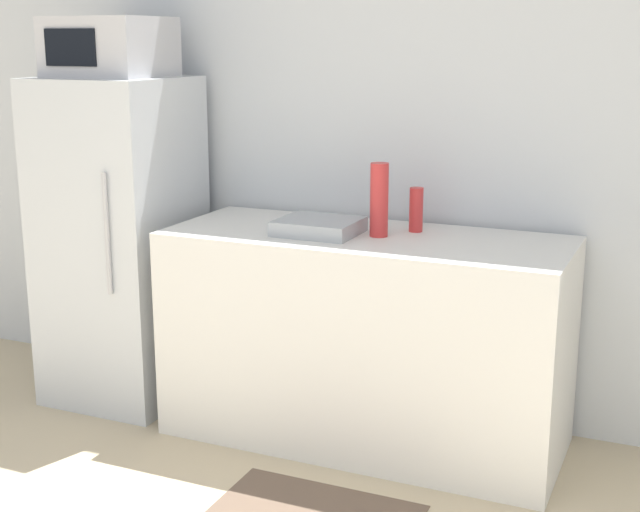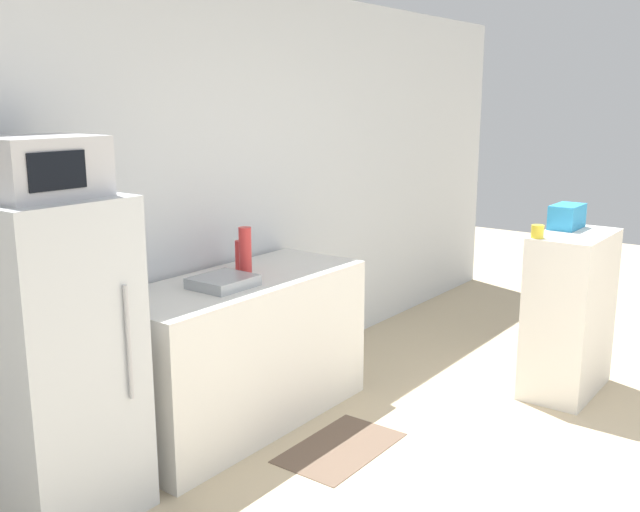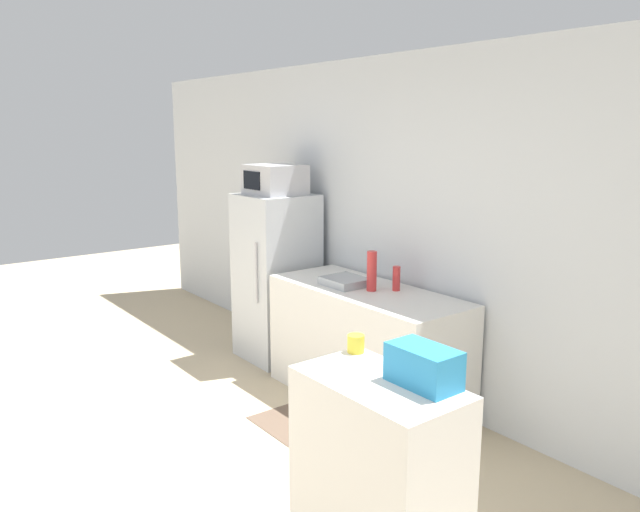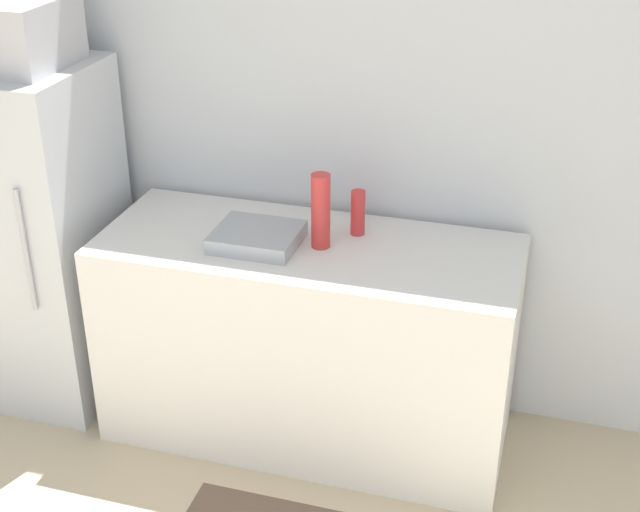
{
  "view_description": "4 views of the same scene",
  "coord_description": "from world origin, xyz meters",
  "px_view_note": "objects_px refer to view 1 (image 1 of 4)",
  "views": [
    {
      "loc": [
        1.24,
        -0.79,
        1.65
      ],
      "look_at": [
        0.02,
        2.0,
        0.91
      ],
      "focal_mm": 50.0,
      "sensor_mm": 36.0,
      "label": 1
    },
    {
      "loc": [
        -2.89,
        -0.25,
        1.9
      ],
      "look_at": [
        0.09,
        1.98,
        1.07
      ],
      "focal_mm": 40.0,
      "sensor_mm": 36.0,
      "label": 2
    },
    {
      "loc": [
        3.34,
        -0.51,
        2.05
      ],
      "look_at": [
        0.1,
        1.99,
        1.21
      ],
      "focal_mm": 35.0,
      "sensor_mm": 36.0,
      "label": 3
    },
    {
      "loc": [
        0.92,
        -0.42,
        2.41
      ],
      "look_at": [
        0.25,
        1.83,
        1.2
      ],
      "focal_mm": 50.0,
      "sensor_mm": 36.0,
      "label": 4
    }
  ],
  "objects_px": {
    "refrigerator": "(121,241)",
    "microwave": "(110,47)",
    "bottle_short": "(416,210)",
    "bottle_tall": "(379,200)"
  },
  "relations": [
    {
      "from": "bottle_short",
      "to": "refrigerator",
      "type": "bearing_deg",
      "value": -173.92
    },
    {
      "from": "refrigerator",
      "to": "microwave",
      "type": "distance_m",
      "value": 0.87
    },
    {
      "from": "refrigerator",
      "to": "microwave",
      "type": "xyz_separation_m",
      "value": [
        -0.0,
        -0.0,
        0.87
      ]
    },
    {
      "from": "refrigerator",
      "to": "bottle_short",
      "type": "height_order",
      "value": "refrigerator"
    },
    {
      "from": "refrigerator",
      "to": "bottle_tall",
      "type": "relative_size",
      "value": 5.04
    },
    {
      "from": "refrigerator",
      "to": "microwave",
      "type": "relative_size",
      "value": 3.16
    },
    {
      "from": "refrigerator",
      "to": "bottle_tall",
      "type": "xyz_separation_m",
      "value": [
        1.26,
        -0.0,
        0.28
      ]
    },
    {
      "from": "microwave",
      "to": "bottle_short",
      "type": "relative_size",
      "value": 2.59
    },
    {
      "from": "bottle_short",
      "to": "microwave",
      "type": "bearing_deg",
      "value": -173.87
    },
    {
      "from": "microwave",
      "to": "refrigerator",
      "type": "bearing_deg",
      "value": 73.32
    }
  ]
}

